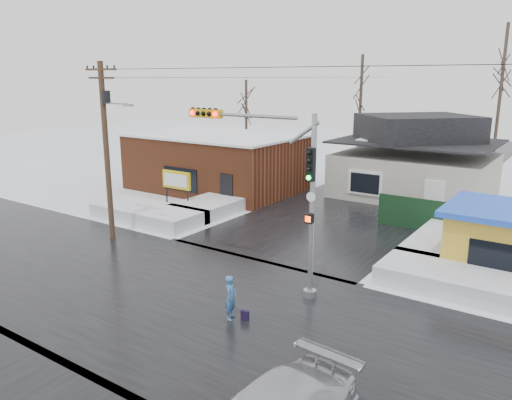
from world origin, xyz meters
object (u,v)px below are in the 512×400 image
Objects in this scene: utility_pole at (107,141)px; kiosk at (501,239)px; marquee_sign at (176,181)px; pedestrian at (231,298)px; traffic_signal at (276,177)px.

kiosk is (17.43, 6.49, -3.65)m from utility_pole.
kiosk is at bearing 20.44° from utility_pole.
marquee_sign reaches higher than pedestrian.
utility_pole reaches higher than marquee_sign.
kiosk reaches higher than pedestrian.
utility_pole is at bearing -159.56° from kiosk.
marquee_sign is at bearing -178.45° from kiosk.
utility_pole reaches higher than traffic_signal.
traffic_signal reaches higher than marquee_sign.
pedestrian is at bearing -19.08° from utility_pole.
kiosk is at bearing 44.84° from traffic_signal.
kiosk is 2.89× the size of pedestrian.
traffic_signal is 10.39m from utility_pole.
pedestrian is (-6.91, -10.13, -0.67)m from kiosk.
marquee_sign is 15.11m from pedestrian.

